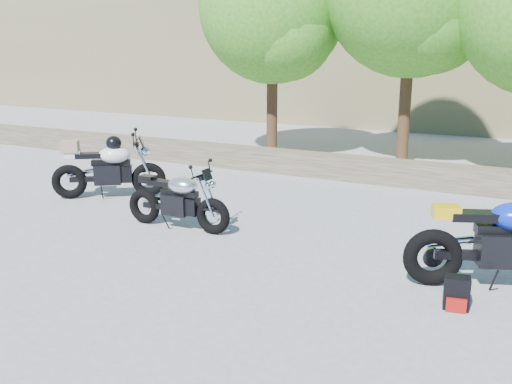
% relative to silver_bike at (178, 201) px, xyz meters
% --- Properties ---
extents(ground, '(90.00, 90.00, 0.00)m').
position_rel_silver_bike_xyz_m(ground, '(1.16, -0.98, -0.45)').
color(ground, gray).
rests_on(ground, ground).
extents(stone_wall, '(22.00, 0.55, 0.50)m').
position_rel_silver_bike_xyz_m(stone_wall, '(1.16, 4.52, -0.20)').
color(stone_wall, '#4D4033').
rests_on(stone_wall, ground).
extents(tree_decid_left, '(3.67, 3.67, 5.62)m').
position_rel_silver_bike_xyz_m(tree_decid_left, '(-1.23, 6.15, 3.18)').
color(tree_decid_left, '#382314').
rests_on(tree_decid_left, ground).
extents(silver_bike, '(1.85, 0.59, 0.93)m').
position_rel_silver_bike_xyz_m(silver_bike, '(0.00, 0.00, 0.00)').
color(silver_bike, black).
rests_on(silver_bike, ground).
extents(white_bike, '(1.85, 1.34, 1.18)m').
position_rel_silver_bike_xyz_m(white_bike, '(-2.27, 0.99, 0.13)').
color(white_bike, black).
rests_on(white_bike, ground).
extents(blue_bike, '(2.19, 1.08, 1.15)m').
position_rel_silver_bike_xyz_m(blue_bike, '(4.72, -0.13, 0.11)').
color(blue_bike, black).
rests_on(blue_bike, ground).
extents(backpack, '(0.30, 0.27, 0.37)m').
position_rel_silver_bike_xyz_m(backpack, '(4.33, -0.97, -0.27)').
color(backpack, black).
rests_on(backpack, ground).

